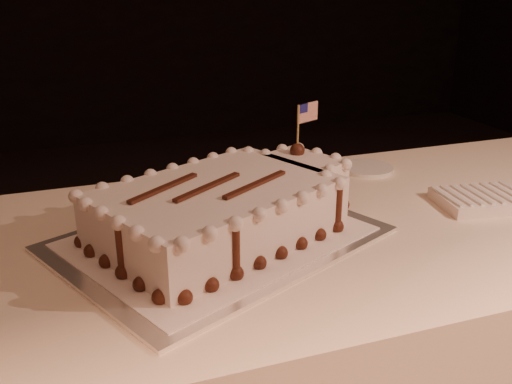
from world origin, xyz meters
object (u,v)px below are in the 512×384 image
object	(u,v)px
cake_board	(218,238)
side_plate	(367,169)
sheet_cake	(229,207)
banquet_table	(307,370)
napkin_stack	(481,200)

from	to	relation	value
cake_board	side_plate	size ratio (longest dim) A/B	4.28
cake_board	sheet_cake	xyz separation A→B (m)	(0.03, 0.01, 0.06)
banquet_table	cake_board	size ratio (longest dim) A/B	4.06
napkin_stack	side_plate	world-z (taller)	napkin_stack
banquet_table	napkin_stack	xyz separation A→B (m)	(0.41, -0.03, 0.39)
sheet_cake	napkin_stack	bearing A→B (deg)	-3.62
sheet_cake	napkin_stack	xyz separation A→B (m)	(0.59, -0.04, -0.05)
banquet_table	cake_board	xyz separation A→B (m)	(-0.21, -0.01, 0.38)
banquet_table	cake_board	bearing A→B (deg)	-178.29
sheet_cake	side_plate	world-z (taller)	sheet_cake
banquet_table	sheet_cake	world-z (taller)	sheet_cake
napkin_stack	side_plate	xyz separation A→B (m)	(-0.12, 0.30, -0.01)
banquet_table	side_plate	bearing A→B (deg)	43.68
sheet_cake	side_plate	bearing A→B (deg)	29.57
banquet_table	sheet_cake	bearing A→B (deg)	177.83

